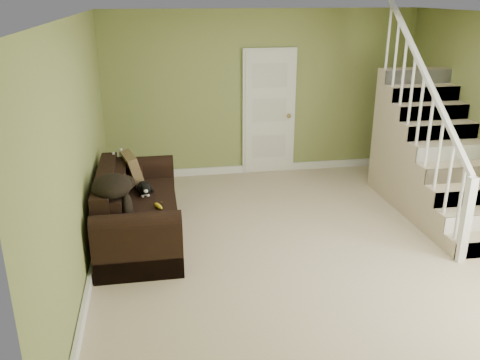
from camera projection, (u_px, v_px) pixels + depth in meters
name	position (u px, v px, depth m)	size (l,w,h in m)	color
floor	(310.00, 246.00, 6.01)	(5.00, 5.50, 0.01)	tan
ceiling	(322.00, 16.00, 5.10)	(5.00, 5.50, 0.01)	white
wall_back	(263.00, 94.00, 8.10)	(5.00, 0.04, 2.60)	olive
wall_front	(457.00, 266.00, 3.02)	(5.00, 0.04, 2.60)	olive
wall_left	(79.00, 152.00, 5.16)	(0.04, 5.50, 2.60)	olive
baseboard_back	(262.00, 168.00, 8.50)	(5.00, 0.04, 0.12)	white
baseboard_left	(94.00, 259.00, 5.60)	(0.04, 5.50, 0.12)	white
door	(269.00, 112.00, 8.18)	(0.86, 0.12, 2.02)	white
staircase	(430.00, 161.00, 6.99)	(1.00, 2.51, 2.82)	tan
sofa	(135.00, 213.00, 6.13)	(0.93, 2.14, 0.85)	black
side_table	(124.00, 189.00, 6.85)	(0.56, 0.56, 0.87)	black
cat	(144.00, 189.00, 6.28)	(0.24, 0.45, 0.22)	black
banana	(158.00, 206.00, 5.91)	(0.05, 0.19, 0.05)	yellow
throw_pillow	(134.00, 172.00, 6.57)	(0.12, 0.48, 0.48)	#452D1B
throw_blanket	(112.00, 186.00, 5.43)	(0.42, 0.55, 0.23)	black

